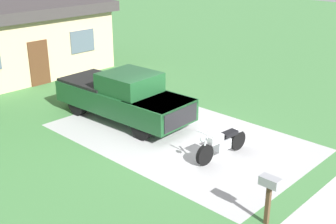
{
  "coord_description": "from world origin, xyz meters",
  "views": [
    {
      "loc": [
        -10.2,
        -9.12,
        6.26
      ],
      "look_at": [
        -0.23,
        0.34,
        0.9
      ],
      "focal_mm": 46.26,
      "sensor_mm": 36.0,
      "label": 1
    }
  ],
  "objects_px": {
    "motorcycle": "(222,143)",
    "pickup_truck": "(122,95)",
    "neighbor_house": "(11,40)",
    "mailbox": "(269,188)"
  },
  "relations": [
    {
      "from": "mailbox",
      "to": "neighbor_house",
      "type": "distance_m",
      "value": 16.33
    },
    {
      "from": "pickup_truck",
      "to": "neighbor_house",
      "type": "bearing_deg",
      "value": 88.8
    },
    {
      "from": "mailbox",
      "to": "neighbor_house",
      "type": "xyz_separation_m",
      "value": [
        2.19,
        16.17,
        0.81
      ]
    },
    {
      "from": "motorcycle",
      "to": "pickup_truck",
      "type": "bearing_deg",
      "value": 90.52
    },
    {
      "from": "mailbox",
      "to": "motorcycle",
      "type": "bearing_deg",
      "value": 54.66
    },
    {
      "from": "motorcycle",
      "to": "neighbor_house",
      "type": "height_order",
      "value": "neighbor_house"
    },
    {
      "from": "motorcycle",
      "to": "pickup_truck",
      "type": "height_order",
      "value": "pickup_truck"
    },
    {
      "from": "pickup_truck",
      "to": "neighbor_house",
      "type": "xyz_separation_m",
      "value": [
        0.18,
        8.63,
        0.84
      ]
    },
    {
      "from": "motorcycle",
      "to": "neighbor_house",
      "type": "distance_m",
      "value": 13.34
    },
    {
      "from": "motorcycle",
      "to": "mailbox",
      "type": "bearing_deg",
      "value": -125.34
    }
  ]
}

